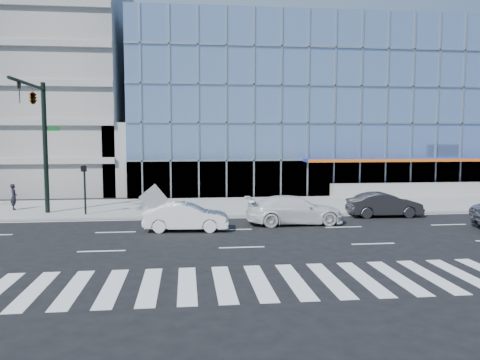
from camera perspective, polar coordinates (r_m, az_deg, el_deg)
The scene contains 13 objects.
ground at distance 24.60m, azimuth -0.89°, elevation -6.07°, with size 160.00×160.00×0.00m, color black.
sidewalk at distance 32.44m, azimuth -2.30°, elevation -3.19°, with size 120.00×8.00×0.15m, color gray.
theatre_building at distance 52.69m, azimuth 11.65°, elevation 8.02°, with size 42.00×26.00×15.00m, color #7899C8.
parking_garage at distance 53.27m, azimuth -26.32°, elevation 10.26°, with size 24.00×24.00×20.00m, color gray.
ramp_block at distance 42.20m, azimuth -11.51°, elevation 2.64°, with size 6.00×8.00×6.00m, color gray.
tower_backdrop at distance 99.84m, azimuth -23.46°, elevation 15.86°, with size 14.00×14.00×48.00m, color gray.
traffic_signal at distance 29.87m, azimuth -23.54°, elevation 7.37°, with size 1.14×5.74×8.00m.
ped_signal_post at distance 29.71m, azimuth -18.43°, elevation -0.22°, with size 0.30×0.33×3.00m.
white_suv at distance 26.27m, azimuth 6.67°, elevation -3.65°, with size 2.20×5.41×1.57m, color white.
white_sedan at distance 24.41m, azimuth -6.56°, elevation -4.48°, with size 1.52×4.36×1.44m, color white.
dark_sedan at distance 29.83m, azimuth 17.19°, elevation -2.89°, with size 1.54×4.43×1.46m, color black.
pedestrian at distance 33.51m, azimuth -25.87°, elevation -1.86°, with size 0.61×0.40×1.68m, color black.
tilted_panel at distance 29.31m, azimuth -10.49°, elevation -2.22°, with size 1.30×0.06×1.30m, color #A0A0A0.
Camera 1 is at (-2.40, -24.01, 4.80)m, focal length 35.00 mm.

